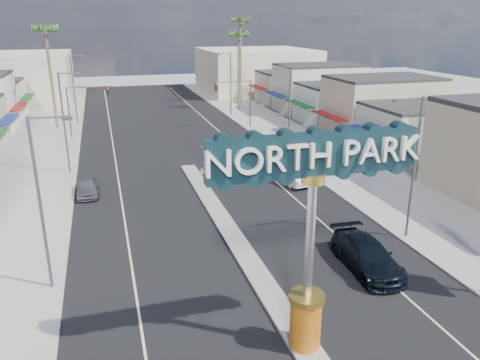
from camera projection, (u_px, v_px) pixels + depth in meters
ground at (186, 164)px, 45.20m from camera, size 160.00×160.00×0.00m
road at (186, 164)px, 45.19m from camera, size 20.00×120.00×0.01m
median_island at (229, 231)px, 30.65m from camera, size 1.30×30.00×0.16m
sidewalk_left at (30, 176)px, 41.41m from camera, size 8.00×120.00×0.12m
sidewalk_right at (318, 152)px, 48.94m from camera, size 8.00×120.00×0.12m
storefront_row_right at (345, 101)px, 62.48m from camera, size 12.00×42.00×6.00m
backdrop_far_left at (8, 78)px, 78.82m from camera, size 20.00×20.00×8.00m
backdrop_far_right at (256, 70)px, 90.65m from camera, size 20.00×20.00×8.00m
gateway_sign at (311, 219)px, 17.86m from camera, size 8.20×1.50×9.15m
traffic_signal_left at (84, 101)px, 54.05m from camera, size 5.09×0.45×6.00m
traffic_signal_right at (237, 95)px, 58.98m from camera, size 5.09×0.45×6.00m
streetlight_l_near at (43, 196)px, 22.61m from camera, size 2.03×0.22×9.00m
streetlight_l_mid at (65, 118)px, 40.76m from camera, size 2.03×0.22×9.00m
streetlight_l_far at (75, 86)px, 60.72m from camera, size 2.03×0.22×9.00m
streetlight_r_near at (413, 162)px, 28.22m from camera, size 2.03×0.22×9.00m
streetlight_r_mid at (288, 106)px, 46.36m from camera, size 2.03×0.22×9.00m
streetlight_r_far at (230, 81)px, 66.33m from camera, size 2.03×0.22×9.00m
palm_left_far at (46, 35)px, 56.14m from camera, size 2.60×2.60×13.10m
palm_right_mid at (239, 39)px, 68.86m from camera, size 2.60×2.60×12.10m
palm_right_far at (240, 26)px, 74.27m from camera, size 2.60×2.60×14.10m
suv_right at (367, 255)px, 25.85m from camera, size 2.61×5.83×1.66m
car_parked_left at (87, 187)px, 36.94m from camera, size 1.68×4.05×1.37m
car_parked_right at (290, 171)px, 40.07m from camera, size 2.50×5.55×1.77m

